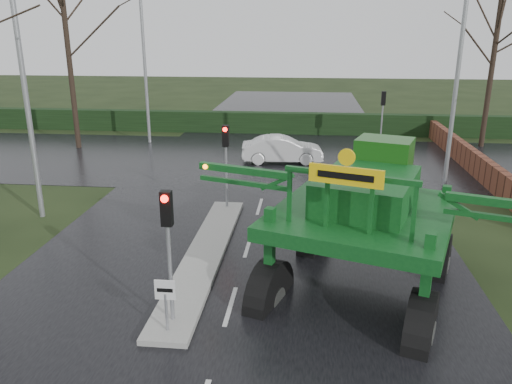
# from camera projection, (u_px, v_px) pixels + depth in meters

# --- Properties ---
(ground) EXTENTS (140.00, 140.00, 0.00)m
(ground) POSITION_uv_depth(u_px,v_px,m) (231.00, 306.00, 13.35)
(ground) COLOR black
(ground) RESTS_ON ground
(road_main) EXTENTS (14.00, 80.00, 0.02)m
(road_main) POSITION_uv_depth(u_px,v_px,m) (264.00, 192.00, 22.82)
(road_main) COLOR black
(road_main) RESTS_ON ground
(road_cross) EXTENTS (80.00, 12.00, 0.02)m
(road_cross) POSITION_uv_depth(u_px,v_px,m) (273.00, 160.00, 28.49)
(road_cross) COLOR black
(road_cross) RESTS_ON ground
(median_island) EXTENTS (1.20, 10.00, 0.16)m
(median_island) POSITION_uv_depth(u_px,v_px,m) (205.00, 254.00, 16.29)
(median_island) COLOR gray
(median_island) RESTS_ON ground
(hedge_row) EXTENTS (44.00, 0.90, 1.50)m
(hedge_row) POSITION_uv_depth(u_px,v_px,m) (281.00, 123.00, 35.84)
(hedge_row) COLOR black
(hedge_row) RESTS_ON ground
(brick_wall) EXTENTS (0.40, 20.00, 1.20)m
(brick_wall) POSITION_uv_depth(u_px,v_px,m) (464.00, 155.00, 27.27)
(brick_wall) COLOR #592D1E
(brick_wall) RESTS_ON ground
(keep_left_sign) EXTENTS (0.50, 0.07, 1.35)m
(keep_left_sign) POSITION_uv_depth(u_px,v_px,m) (166.00, 297.00, 11.73)
(keep_left_sign) COLOR gray
(keep_left_sign) RESTS_ON ground
(traffic_signal_near) EXTENTS (0.26, 0.33, 3.52)m
(traffic_signal_near) POSITION_uv_depth(u_px,v_px,m) (168.00, 229.00, 11.73)
(traffic_signal_near) COLOR gray
(traffic_signal_near) RESTS_ON ground
(traffic_signal_mid) EXTENTS (0.26, 0.33, 3.52)m
(traffic_signal_mid) POSITION_uv_depth(u_px,v_px,m) (226.00, 149.00, 19.78)
(traffic_signal_mid) COLOR gray
(traffic_signal_mid) RESTS_ON ground
(traffic_signal_far) EXTENTS (0.26, 0.33, 3.52)m
(traffic_signal_far) POSITION_uv_depth(u_px,v_px,m) (383.00, 107.00, 30.85)
(traffic_signal_far) COLOR gray
(traffic_signal_far) RESTS_ON ground
(street_light_left_near) EXTENTS (3.85, 0.30, 10.00)m
(street_light_left_near) POSITION_uv_depth(u_px,v_px,m) (29.00, 61.00, 18.00)
(street_light_left_near) COLOR gray
(street_light_left_near) RESTS_ON ground
(street_light_right) EXTENTS (3.85, 0.30, 10.00)m
(street_light_right) POSITION_uv_depth(u_px,v_px,m) (453.00, 56.00, 22.06)
(street_light_right) COLOR gray
(street_light_right) RESTS_ON ground
(street_light_left_far) EXTENTS (3.85, 0.30, 10.00)m
(street_light_left_far) POSITION_uv_depth(u_px,v_px,m) (148.00, 49.00, 31.26)
(street_light_left_far) COLOR gray
(street_light_left_far) RESTS_ON ground
(tree_left_far) EXTENTS (7.70, 7.70, 13.26)m
(tree_left_far) POSITION_uv_depth(u_px,v_px,m) (66.00, 29.00, 29.43)
(tree_left_far) COLOR black
(tree_left_far) RESTS_ON ground
(tree_right_far) EXTENTS (7.00, 7.00, 12.05)m
(tree_right_far) POSITION_uv_depth(u_px,v_px,m) (496.00, 41.00, 29.95)
(tree_right_far) COLOR black
(tree_right_far) RESTS_ON ground
(crop_sprayer) EXTENTS (9.51, 7.38, 5.58)m
(crop_sprayer) POSITION_uv_depth(u_px,v_px,m) (274.00, 206.00, 13.14)
(crop_sprayer) COLOR black
(crop_sprayer) RESTS_ON ground
(white_sedan) EXTENTS (4.60, 1.97, 1.47)m
(white_sedan) POSITION_uv_depth(u_px,v_px,m) (282.00, 163.00, 28.03)
(white_sedan) COLOR silver
(white_sedan) RESTS_ON ground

